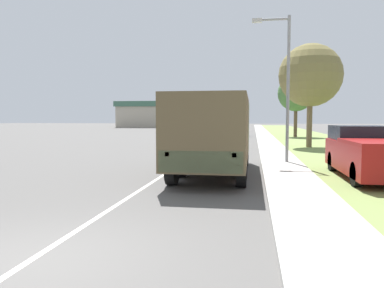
{
  "coord_description": "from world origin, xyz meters",
  "views": [
    {
      "loc": [
        3.22,
        -4.87,
        2.1
      ],
      "look_at": [
        0.73,
        10.41,
        1.01
      ],
      "focal_mm": 35.0,
      "sensor_mm": 36.0,
      "label": 1
    }
  ],
  "objects_px": {
    "lamp_post": "(283,75)",
    "car_third_ahead": "(242,127)",
    "car_nearest_ahead": "(185,138)",
    "pickup_truck": "(370,153)",
    "car_second_ahead": "(239,131)",
    "car_fourth_ahead": "(226,126)",
    "military_truck": "(214,131)"
  },
  "relations": [
    {
      "from": "pickup_truck",
      "to": "lamp_post",
      "type": "relative_size",
      "value": 0.81
    },
    {
      "from": "pickup_truck",
      "to": "military_truck",
      "type": "bearing_deg",
      "value": 179.96
    },
    {
      "from": "car_nearest_ahead",
      "to": "car_second_ahead",
      "type": "distance_m",
      "value": 16.49
    },
    {
      "from": "lamp_post",
      "to": "car_third_ahead",
      "type": "bearing_deg",
      "value": 94.09
    },
    {
      "from": "military_truck",
      "to": "car_third_ahead",
      "type": "height_order",
      "value": "military_truck"
    },
    {
      "from": "car_third_ahead",
      "to": "car_fourth_ahead",
      "type": "relative_size",
      "value": 1.03
    },
    {
      "from": "car_second_ahead",
      "to": "car_third_ahead",
      "type": "relative_size",
      "value": 1.08
    },
    {
      "from": "car_fourth_ahead",
      "to": "pickup_truck",
      "type": "height_order",
      "value": "pickup_truck"
    },
    {
      "from": "car_second_ahead",
      "to": "lamp_post",
      "type": "relative_size",
      "value": 0.73
    },
    {
      "from": "pickup_truck",
      "to": "lamp_post",
      "type": "distance_m",
      "value": 5.48
    },
    {
      "from": "car_nearest_ahead",
      "to": "pickup_truck",
      "type": "xyz_separation_m",
      "value": [
        8.89,
        -12.91,
        0.24
      ]
    },
    {
      "from": "pickup_truck",
      "to": "car_second_ahead",
      "type": "bearing_deg",
      "value": 100.76
    },
    {
      "from": "military_truck",
      "to": "car_third_ahead",
      "type": "relative_size",
      "value": 1.75
    },
    {
      "from": "car_second_ahead",
      "to": "pickup_truck",
      "type": "xyz_separation_m",
      "value": [
        5.52,
        -29.05,
        0.27
      ]
    },
    {
      "from": "car_second_ahead",
      "to": "car_fourth_ahead",
      "type": "distance_m",
      "value": 24.03
    },
    {
      "from": "car_third_ahead",
      "to": "car_fourth_ahead",
      "type": "distance_m",
      "value": 8.06
    },
    {
      "from": "car_nearest_ahead",
      "to": "car_fourth_ahead",
      "type": "height_order",
      "value": "car_fourth_ahead"
    },
    {
      "from": "car_third_ahead",
      "to": "lamp_post",
      "type": "distance_m",
      "value": 42.03
    },
    {
      "from": "car_second_ahead",
      "to": "lamp_post",
      "type": "xyz_separation_m",
      "value": [
        2.82,
        -25.46,
        3.4
      ]
    },
    {
      "from": "military_truck",
      "to": "car_fourth_ahead",
      "type": "height_order",
      "value": "military_truck"
    },
    {
      "from": "car_second_ahead",
      "to": "lamp_post",
      "type": "bearing_deg",
      "value": -83.69
    },
    {
      "from": "car_second_ahead",
      "to": "pickup_truck",
      "type": "bearing_deg",
      "value": -79.24
    },
    {
      "from": "military_truck",
      "to": "car_nearest_ahead",
      "type": "distance_m",
      "value": 13.4
    },
    {
      "from": "car_fourth_ahead",
      "to": "car_third_ahead",
      "type": "bearing_deg",
      "value": -68.38
    },
    {
      "from": "car_nearest_ahead",
      "to": "car_third_ahead",
      "type": "bearing_deg",
      "value": 84.36
    },
    {
      "from": "military_truck",
      "to": "lamp_post",
      "type": "xyz_separation_m",
      "value": [
        2.71,
        3.59,
        2.4
      ]
    },
    {
      "from": "car_second_ahead",
      "to": "car_third_ahead",
      "type": "height_order",
      "value": "car_third_ahead"
    },
    {
      "from": "military_truck",
      "to": "pickup_truck",
      "type": "height_order",
      "value": "military_truck"
    },
    {
      "from": "military_truck",
      "to": "car_third_ahead",
      "type": "bearing_deg",
      "value": 90.35
    },
    {
      "from": "lamp_post",
      "to": "car_second_ahead",
      "type": "bearing_deg",
      "value": 96.31
    },
    {
      "from": "military_truck",
      "to": "car_second_ahead",
      "type": "height_order",
      "value": "military_truck"
    },
    {
      "from": "car_nearest_ahead",
      "to": "pickup_truck",
      "type": "relative_size",
      "value": 0.85
    }
  ]
}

